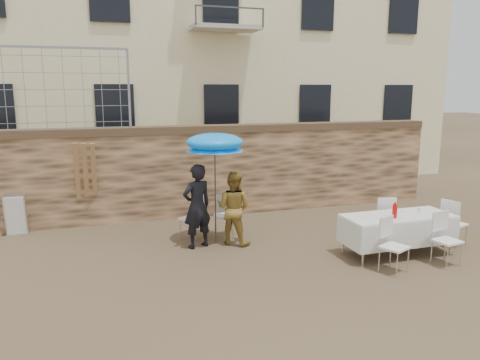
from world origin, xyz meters
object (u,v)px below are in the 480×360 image
object	(u,v)px
banquet_table	(398,217)
table_chair_front_right	(447,239)
table_chair_front_left	(394,246)
soda_bottle	(395,211)
table_chair_side	(454,222)
umbrella	(215,145)
table_chair_back	(382,218)
woman_dress	(233,208)
chair_stack_right	(16,214)
man_suit	(197,206)
couple_chair_right	(224,214)
couple_chair_left	(192,217)

from	to	relation	value
banquet_table	table_chair_front_right	world-z (taller)	table_chair_front_right
banquet_table	table_chair_front_left	xyz separation A→B (m)	(-0.60, -0.75, -0.25)
soda_bottle	table_chair_side	bearing A→B (deg)	8.88
soda_bottle	banquet_table	bearing A→B (deg)	36.87
soda_bottle	table_chair_front_right	world-z (taller)	soda_bottle
umbrella	table_chair_back	xyz separation A→B (m)	(3.35, -0.83, -1.54)
umbrella	table_chair_front_right	distance (m)	4.63
umbrella	table_chair_front_right	size ratio (longest dim) A/B	2.23
banquet_table	soda_bottle	xyz separation A→B (m)	(-0.20, -0.15, 0.17)
table_chair_front_left	umbrella	bearing A→B (deg)	112.76
woman_dress	umbrella	xyz separation A→B (m)	(-0.35, 0.10, 1.27)
woman_dress	chair_stack_right	size ratio (longest dim) A/B	1.63
table_chair_back	chair_stack_right	world-z (taller)	table_chair_back
man_suit	table_chair_front_left	distance (m)	3.75
woman_dress	umbrella	bearing A→B (deg)	24.23
table_chair_back	table_chair_side	bearing A→B (deg)	159.27
woman_dress	table_chair_front_right	bearing A→B (deg)	-174.51
banquet_table	table_chair_back	xyz separation A→B (m)	(0.20, 0.80, -0.25)
couple_chair_right	banquet_table	bearing A→B (deg)	155.70
man_suit	chair_stack_right	world-z (taller)	man_suit
banquet_table	table_chair_front_right	xyz separation A→B (m)	(0.50, -0.75, -0.25)
chair_stack_right	umbrella	bearing A→B (deg)	-25.88
couple_chair_right	table_chair_back	xyz separation A→B (m)	(3.05, -1.28, 0.00)
umbrella	table_chair_front_left	world-z (taller)	umbrella
man_suit	banquet_table	world-z (taller)	man_suit
couple_chair_left	table_chair_side	size ratio (longest dim) A/B	1.00
soda_bottle	table_chair_side	size ratio (longest dim) A/B	0.27
table_chair_back	couple_chair_left	bearing A→B (deg)	-9.38
man_suit	chair_stack_right	size ratio (longest dim) A/B	1.83
woman_dress	table_chair_back	size ratio (longest dim) A/B	1.56
couple_chair_right	banquet_table	size ratio (longest dim) A/B	0.46
banquet_table	woman_dress	bearing A→B (deg)	151.28
table_chair_front_left	chair_stack_right	world-z (taller)	table_chair_front_left
table_chair_front_left	table_chair_front_right	distance (m)	1.10
man_suit	table_chair_front_right	bearing A→B (deg)	131.97
man_suit	table_chair_front_right	world-z (taller)	man_suit
couple_chair_left	banquet_table	size ratio (longest dim) A/B	0.46
woman_dress	umbrella	distance (m)	1.32
umbrella	table_chair_side	distance (m)	5.04
banquet_table	soda_bottle	bearing A→B (deg)	-143.13
table_chair_side	table_chair_front_left	bearing A→B (deg)	95.46
man_suit	table_chair_back	distance (m)	3.84
man_suit	couple_chair_left	xyz separation A→B (m)	(0.00, 0.55, -0.36)
couple_chair_left	banquet_table	xyz separation A→B (m)	(3.55, -2.08, 0.25)
table_chair_back	man_suit	bearing A→B (deg)	-1.56
table_chair_front_right	table_chair_back	distance (m)	1.58
table_chair_back	table_chair_side	xyz separation A→B (m)	(1.20, -0.70, 0.00)
table_chair_front_left	table_chair_back	size ratio (longest dim) A/B	1.00
man_suit	table_chair_back	bearing A→B (deg)	150.31
couple_chair_left	table_chair_front_left	world-z (taller)	same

